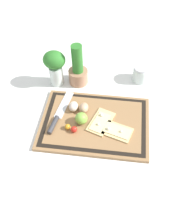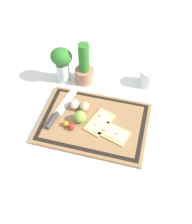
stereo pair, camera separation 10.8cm
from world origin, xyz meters
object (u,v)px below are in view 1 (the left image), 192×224
object	(u,v)px
pizza_slice_far	(101,121)
egg_brown	(84,108)
knife	(57,118)
herb_glass	(55,65)
pizza_slice_near	(115,130)
lime	(81,118)
egg_pink	(74,106)
sauce_jar	(141,74)
cherry_tomato_yellow	(68,127)
cherry_tomato_red	(74,129)
herb_pot	(78,70)

from	to	relation	value
pizza_slice_far	egg_brown	bearing A→B (deg)	146.62
egg_brown	knife	bearing A→B (deg)	-150.45
knife	egg_brown	xyz separation A→B (m)	(0.12, 0.07, 0.01)
pizza_slice_far	herb_glass	bearing A→B (deg)	136.18
pizza_slice_near	lime	world-z (taller)	lime
pizza_slice_near	egg_pink	bearing A→B (deg)	153.24
knife	sauce_jar	distance (m)	0.53
cherry_tomato_yellow	cherry_tomato_red	bearing A→B (deg)	-20.43
lime	cherry_tomato_red	xyz separation A→B (m)	(-0.03, -0.06, -0.01)
sauce_jar	herb_glass	size ratio (longest dim) A/B	0.44
sauce_jar	pizza_slice_far	bearing A→B (deg)	-118.47
herb_pot	herb_glass	size ratio (longest dim) A/B	1.15
egg_pink	herb_glass	xyz separation A→B (m)	(-0.13, 0.20, 0.08)
herb_pot	cherry_tomato_yellow	bearing A→B (deg)	-89.09
pizza_slice_near	egg_pink	distance (m)	0.24
pizza_slice_far	egg_pink	xyz separation A→B (m)	(-0.14, 0.06, 0.02)
cherry_tomato_yellow	sauce_jar	distance (m)	0.52
egg_pink	sauce_jar	distance (m)	0.43
egg_pink	sauce_jar	xyz separation A→B (m)	(0.33, 0.28, -0.00)
pizza_slice_near	pizza_slice_far	size ratio (longest dim) A/B	1.02
lime	herb_glass	size ratio (longest dim) A/B	0.28
herb_glass	pizza_slice_far	bearing A→B (deg)	-43.82
pizza_slice_near	knife	xyz separation A→B (m)	(-0.28, 0.04, 0.00)
egg_brown	lime	world-z (taller)	lime
egg_brown	lime	distance (m)	0.07
lime	egg_brown	bearing A→B (deg)	89.39
cherry_tomato_yellow	herb_glass	size ratio (longest dim) A/B	0.13
pizza_slice_near	pizza_slice_far	world-z (taller)	same
pizza_slice_near	cherry_tomato_red	bearing A→B (deg)	-172.82
cherry_tomato_red	herb_glass	xyz separation A→B (m)	(-0.15, 0.33, 0.09)
egg_pink	egg_brown	bearing A→B (deg)	-2.60
knife	lime	xyz separation A→B (m)	(0.12, -0.00, 0.02)
egg_pink	cherry_tomato_red	bearing A→B (deg)	-79.23
egg_brown	sauce_jar	world-z (taller)	sauce_jar
cherry_tomato_yellow	herb_pot	size ratio (longest dim) A/B	0.11
egg_brown	cherry_tomato_yellow	xyz separation A→B (m)	(-0.06, -0.12, -0.01)
herb_glass	herb_pot	bearing A→B (deg)	11.52
cherry_tomato_red	egg_pink	bearing A→B (deg)	100.77
pizza_slice_near	herb_pot	size ratio (longest dim) A/B	0.74
knife	egg_pink	world-z (taller)	egg_pink
pizza_slice_near	herb_pot	world-z (taller)	herb_pot
cherry_tomato_yellow	knife	bearing A→B (deg)	142.21
egg_brown	herb_glass	distance (m)	0.28
cherry_tomato_red	sauce_jar	xyz separation A→B (m)	(0.30, 0.41, 0.01)
pizza_slice_far	herb_glass	xyz separation A→B (m)	(-0.27, 0.26, 0.10)
pizza_slice_near	cherry_tomato_yellow	size ratio (longest dim) A/B	6.57
sauce_jar	cherry_tomato_yellow	bearing A→B (deg)	-129.96
egg_brown	herb_pot	bearing A→B (deg)	106.16
pizza_slice_far	sauce_jar	distance (m)	0.39
pizza_slice_far	pizza_slice_near	bearing A→B (deg)	-32.65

